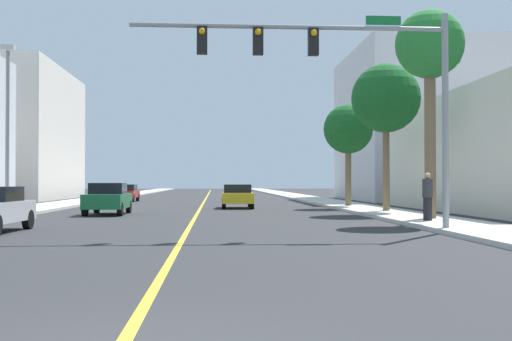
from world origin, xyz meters
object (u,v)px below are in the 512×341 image
(street_lamp, at_px, (7,120))
(palm_mid, at_px, (386,99))
(palm_far, at_px, (348,130))
(car_green, at_px, (108,199))
(palm_near, at_px, (430,49))
(traffic_signal_mast, at_px, (342,68))
(car_red, at_px, (125,193))
(car_yellow, at_px, (237,196))
(pedestrian, at_px, (428,197))

(street_lamp, distance_m, palm_mid, 17.73)
(palm_far, bearing_deg, car_green, -152.41)
(palm_near, xyz_separation_m, car_green, (-13.51, 6.43, -5.99))
(palm_far, bearing_deg, traffic_signal_mast, -102.45)
(traffic_signal_mast, relative_size, street_lamp, 1.33)
(palm_near, height_order, car_green, palm_near)
(palm_near, height_order, car_red, palm_near)
(car_yellow, height_order, car_red, car_yellow)
(palm_near, distance_m, car_red, 31.06)
(palm_far, xyz_separation_m, car_yellow, (-6.64, 0.12, -3.95))
(palm_mid, bearing_deg, pedestrian, -94.66)
(car_green, relative_size, car_yellow, 1.03)
(street_lamp, xyz_separation_m, car_yellow, (10.33, 9.51, -3.53))
(palm_far, xyz_separation_m, pedestrian, (-0.17, -14.72, -3.65))
(car_red, bearing_deg, palm_mid, 129.46)
(palm_mid, relative_size, pedestrian, 4.15)
(palm_near, distance_m, car_yellow, 16.30)
(street_lamp, xyz_separation_m, pedestrian, (16.80, -5.33, -3.23))
(palm_near, bearing_deg, pedestrian, -112.56)
(car_green, bearing_deg, street_lamp, -146.89)
(car_red, bearing_deg, car_green, 96.76)
(traffic_signal_mast, height_order, palm_near, palm_near)
(traffic_signal_mast, bearing_deg, palm_near, 48.26)
(car_yellow, height_order, pedestrian, pedestrian)
(traffic_signal_mast, distance_m, palm_near, 6.93)
(car_yellow, relative_size, pedestrian, 2.24)
(traffic_signal_mast, relative_size, car_green, 2.43)
(street_lamp, xyz_separation_m, palm_mid, (17.46, 2.76, 1.41))
(traffic_signal_mast, xyz_separation_m, palm_mid, (4.53, 11.65, 0.58))
(pedestrian, bearing_deg, palm_far, 8.84)
(traffic_signal_mast, distance_m, car_yellow, 19.09)
(car_yellow, bearing_deg, palm_near, -61.71)
(palm_mid, distance_m, car_red, 25.50)
(street_lamp, xyz_separation_m, car_red, (1.94, 22.38, -3.55))
(palm_near, xyz_separation_m, palm_far, (-0.44, 13.26, -2.08))
(palm_far, relative_size, car_yellow, 1.55)
(palm_near, relative_size, palm_mid, 1.12)
(palm_near, height_order, pedestrian, palm_near)
(pedestrian, bearing_deg, car_green, 68.03)
(street_lamp, relative_size, car_yellow, 1.88)
(car_green, distance_m, car_yellow, 9.46)
(traffic_signal_mast, bearing_deg, palm_far, 77.55)
(pedestrian, bearing_deg, street_lamp, 81.90)
(palm_far, height_order, car_red, palm_far)
(palm_mid, height_order, pedestrian, palm_mid)
(car_yellow, distance_m, car_red, 15.36)
(palm_mid, distance_m, car_green, 14.42)
(traffic_signal_mast, xyz_separation_m, street_lamp, (-12.93, 8.89, -0.84))
(street_lamp, bearing_deg, pedestrian, -17.59)
(traffic_signal_mast, distance_m, palm_mid, 12.51)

